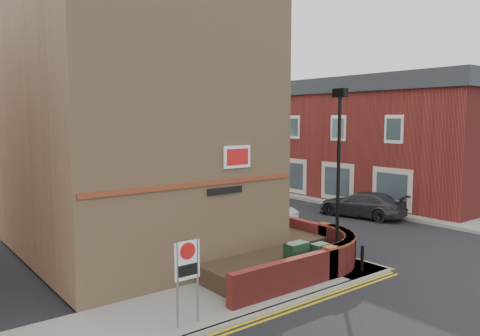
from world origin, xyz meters
The scene contains 27 objects.
ground centered at (0.00, 0.00, 0.00)m, with size 120.00×120.00×0.00m, color black.
pavement_corner centered at (-3.50, 1.50, 0.06)m, with size 13.00×3.00×0.12m, color gray.
pavement_main centered at (2.00, 16.00, 0.06)m, with size 2.00×32.00×0.12m, color gray.
pavement_far centered at (13.00, 13.00, 0.06)m, with size 4.00×40.00×0.12m, color gray.
kerb_side centered at (-3.50, 0.00, 0.06)m, with size 13.00×0.15×0.12m, color gray.
kerb_main_near centered at (3.00, 16.00, 0.06)m, with size 0.15×32.00×0.12m, color gray.
kerb_main_far centered at (11.00, 13.00, 0.06)m, with size 0.15×40.00×0.12m, color gray.
yellow_lines_side centered at (-3.50, -0.25, 0.01)m, with size 13.00×0.28×0.01m, color gold.
yellow_lines_main centered at (3.25, 16.00, 0.01)m, with size 0.28×32.00×0.01m, color gold.
corner_building centered at (-2.84, 8.00, 6.23)m, with size 8.95×10.40×13.60m.
garden_wall centered at (0.00, 2.50, 0.00)m, with size 6.80×6.00×1.20m, color maroon, non-canonical shape.
lamppost centered at (1.60, 1.20, 3.34)m, with size 0.25×0.50×6.30m.
utility_cabinet_large centered at (-0.30, 1.30, 0.72)m, with size 0.80×0.45×1.20m, color black.
utility_cabinet_small centered at (0.50, 1.00, 0.67)m, with size 0.55×0.40×1.10m, color black.
bollard_near centered at (2.00, 0.40, 0.57)m, with size 0.11×0.11×0.90m, color black.
bollard_far centered at (2.60, 1.20, 0.57)m, with size 0.11×0.11×0.90m, color black.
zone_sign centered at (-5.00, 0.50, 1.64)m, with size 0.72×0.07×2.20m.
far_terrace centered at (14.50, 17.00, 4.04)m, with size 5.40×30.40×8.00m.
far_terrace_cream centered at (14.50, 38.00, 4.05)m, with size 5.40×12.40×8.00m.
tree_near centered at (2.00, 14.05, 4.70)m, with size 3.64×3.65×6.70m.
tree_mid centered at (2.00, 22.05, 5.20)m, with size 4.03×4.03×7.42m.
tree_far centered at (2.00, 30.05, 4.91)m, with size 3.81×3.81×7.00m.
traffic_light_assembly centered at (2.40, 25.00, 2.78)m, with size 0.20×0.16×4.20m.
silver_car_near centered at (4.07, 8.65, 0.79)m, with size 1.67×4.79×1.58m, color #A2A3AA.
red_car_main centered at (4.67, 20.52, 0.68)m, with size 2.26×4.91×1.36m, color #9A3610.
grey_car_far centered at (9.87, 6.44, 0.69)m, with size 1.94×4.78×1.39m, color #2E2F33.
silver_car_far centered at (9.61, 18.67, 0.70)m, with size 1.65×4.11×1.40m, color silver.
Camera 1 is at (-11.05, -9.42, 5.40)m, focal length 35.00 mm.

